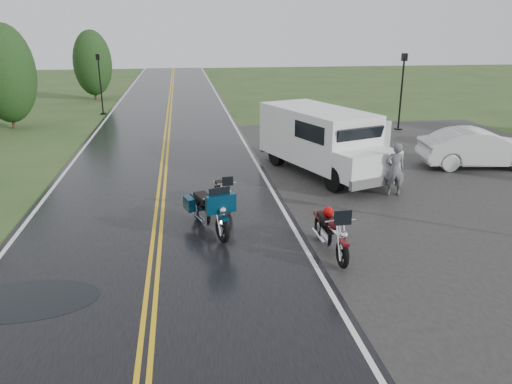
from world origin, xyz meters
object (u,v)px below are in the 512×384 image
sedan_white (479,149)px  lamp_post_far_left (100,84)px  motorcycle_silver (229,197)px  motorcycle_teal (222,218)px  motorcycle_red (343,243)px  person_at_van (395,170)px  lamp_post_far_right (401,92)px  van_white (336,157)px

sedan_white → lamp_post_far_left: bearing=54.6°
motorcycle_silver → lamp_post_far_left: lamp_post_far_left is taller
motorcycle_teal → motorcycle_red: bearing=-52.6°
motorcycle_teal → person_at_van: (6.03, 3.14, 0.15)m
motorcycle_red → lamp_post_far_right: lamp_post_far_right is taller
motorcycle_teal → motorcycle_silver: size_ratio=1.35×
lamp_post_far_left → motorcycle_silver: bearing=-71.9°
sedan_white → motorcycle_teal: bearing=126.3°
motorcycle_red → van_white: van_white is taller
motorcycle_silver → lamp_post_far_left: 20.46m
motorcycle_teal → person_at_van: bearing=9.6°
lamp_post_far_left → motorcycle_red: bearing=-69.8°
motorcycle_red → sedan_white: size_ratio=0.50×
motorcycle_teal → person_at_van: size_ratio=1.40×
van_white → lamp_post_far_left: lamp_post_far_left is taller
motorcycle_silver → lamp_post_far_left: size_ratio=0.49×
motorcycle_teal → person_at_van: 6.80m
motorcycle_red → lamp_post_far_right: bearing=60.3°
person_at_van → lamp_post_far_left: 22.03m
motorcycle_teal → lamp_post_far_right: 17.67m
van_white → lamp_post_far_left: (-10.16, 17.76, 0.67)m
motorcycle_teal → lamp_post_far_right: (10.91, 13.84, 1.33)m
motorcycle_teal → motorcycle_silver: motorcycle_teal is taller
motorcycle_silver → van_white: 4.21m
motorcycle_teal → lamp_post_far_left: size_ratio=0.65×
lamp_post_far_left → van_white: bearing=-60.2°
sedan_white → lamp_post_far_right: size_ratio=1.13×
person_at_van → lamp_post_far_left: bearing=-53.7°
motorcycle_red → van_white: (1.54, 5.66, 0.58)m
person_at_van → sedan_white: bearing=-145.9°
motorcycle_teal → lamp_post_far_right: size_ratio=0.61×
lamp_post_far_left → motorcycle_teal: bearing=-74.5°
person_at_van → sedan_white: (4.85, 2.90, -0.13)m
motorcycle_silver → van_white: size_ratio=0.29×
motorcycle_teal → motorcycle_silver: (0.38, 2.19, -0.19)m
sedan_white → motorcycle_silver: bearing=117.4°
motorcycle_red → lamp_post_far_left: (-8.62, 23.42, 1.24)m
motorcycle_teal → sedan_white: size_ratio=0.54×
motorcycle_red → motorcycle_silver: motorcycle_red is taller
lamp_post_far_right → motorcycle_teal: bearing=-128.2°
lamp_post_far_right → sedan_white: bearing=-90.2°
van_white → lamp_post_far_left: size_ratio=1.67×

